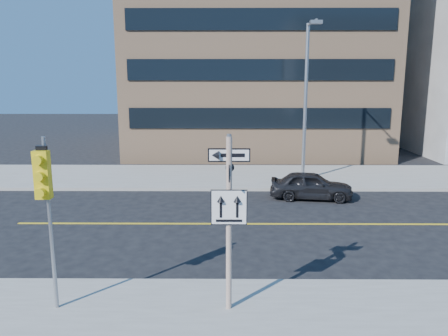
{
  "coord_description": "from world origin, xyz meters",
  "views": [
    {
      "loc": [
        -0.04,
        -11.8,
        5.33
      ],
      "look_at": [
        -0.16,
        4.0,
        2.16
      ],
      "focal_mm": 35.0,
      "sensor_mm": 36.0,
      "label": 1
    }
  ],
  "objects_px": {
    "parked_car_a": "(311,185)",
    "streetlight_a": "(307,92)",
    "traffic_signal": "(44,189)",
    "sign_pole": "(229,214)"
  },
  "relations": [
    {
      "from": "sign_pole",
      "to": "traffic_signal",
      "type": "relative_size",
      "value": 1.02
    },
    {
      "from": "sign_pole",
      "to": "traffic_signal",
      "type": "height_order",
      "value": "sign_pole"
    },
    {
      "from": "traffic_signal",
      "to": "parked_car_a",
      "type": "xyz_separation_m",
      "value": [
        7.8,
        10.28,
        -2.4
      ]
    },
    {
      "from": "traffic_signal",
      "to": "streetlight_a",
      "type": "xyz_separation_m",
      "value": [
        8.0,
        13.42,
        1.73
      ]
    },
    {
      "from": "sign_pole",
      "to": "streetlight_a",
      "type": "xyz_separation_m",
      "value": [
        4.0,
        13.27,
        2.32
      ]
    },
    {
      "from": "sign_pole",
      "to": "streetlight_a",
      "type": "bearing_deg",
      "value": 73.23
    },
    {
      "from": "parked_car_a",
      "to": "streetlight_a",
      "type": "bearing_deg",
      "value": 3.78
    },
    {
      "from": "streetlight_a",
      "to": "sign_pole",
      "type": "bearing_deg",
      "value": -106.77
    },
    {
      "from": "parked_car_a",
      "to": "traffic_signal",
      "type": "bearing_deg",
      "value": 150.16
    },
    {
      "from": "traffic_signal",
      "to": "streetlight_a",
      "type": "height_order",
      "value": "streetlight_a"
    }
  ]
}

